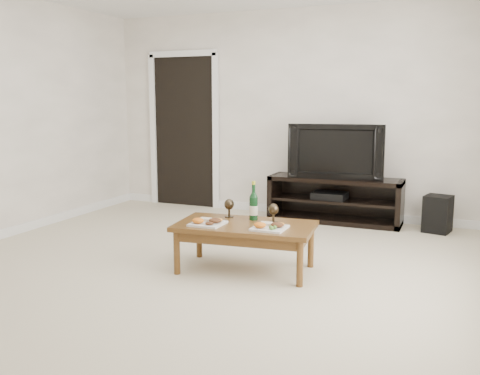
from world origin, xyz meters
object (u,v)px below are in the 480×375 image
media_console (335,200)px  coffee_table (245,247)px  television (336,151)px  subwoofer (438,214)px

media_console → coffee_table: media_console is taller
coffee_table → television: bearing=81.9°
coffee_table → subwoofer: bearing=54.7°
television → subwoofer: size_ratio=2.70×
media_console → television: bearing=0.0°
television → subwoofer: (1.19, -0.04, -0.67)m
media_console → subwoofer: media_console is taller
television → subwoofer: television is taller
subwoofer → coffee_table: (-1.49, -2.10, 0.00)m
media_console → television: size_ratio=1.42×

